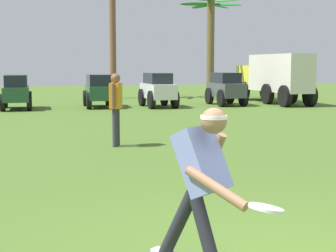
% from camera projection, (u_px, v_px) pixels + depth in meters
% --- Properties ---
extents(frisbee_thrower, '(0.60, 1.08, 1.41)m').
position_uv_depth(frisbee_thrower, '(201.00, 181.00, 4.21)').
color(frisbee_thrower, '#23232D').
rests_on(frisbee_thrower, ground_plane).
extents(frisbee_in_flight, '(0.29, 0.29, 0.07)m').
position_uv_depth(frisbee_in_flight, '(266.00, 208.00, 3.58)').
color(frisbee_in_flight, white).
extents(teammate_near_sideline, '(0.32, 0.48, 1.56)m').
position_uv_depth(teammate_near_sideline, '(116.00, 103.00, 10.94)').
color(teammate_near_sideline, '#33333D').
rests_on(teammate_near_sideline, ground_plane).
extents(parked_car_slot_c, '(1.14, 2.40, 1.34)m').
position_uv_depth(parked_car_slot_c, '(16.00, 91.00, 20.18)').
color(parked_car_slot_c, '#235133').
rests_on(parked_car_slot_c, ground_plane).
extents(parked_car_slot_d, '(1.18, 2.42, 1.34)m').
position_uv_depth(parked_car_slot_d, '(99.00, 90.00, 21.11)').
color(parked_car_slot_d, '#235133').
rests_on(parked_car_slot_d, ground_plane).
extents(parked_car_slot_e, '(1.24, 2.38, 1.40)m').
position_uv_depth(parked_car_slot_e, '(158.00, 89.00, 21.18)').
color(parked_car_slot_e, silver).
rests_on(parked_car_slot_e, ground_plane).
extents(parked_car_slot_f, '(1.16, 2.35, 1.40)m').
position_uv_depth(parked_car_slot_f, '(226.00, 88.00, 22.17)').
color(parked_car_slot_f, '#474C51').
rests_on(parked_car_slot_f, ground_plane).
extents(box_truck, '(1.40, 5.90, 2.20)m').
position_uv_depth(box_truck, '(274.00, 76.00, 23.37)').
color(box_truck, yellow).
rests_on(box_truck, ground_plane).
extents(palm_tree_far_left, '(3.50, 3.06, 6.82)m').
position_uv_depth(palm_tree_far_left, '(112.00, 18.00, 26.26)').
color(palm_tree_far_left, brown).
rests_on(palm_tree_far_left, ground_plane).
extents(palm_tree_left_of_centre, '(3.13, 3.46, 5.16)m').
position_uv_depth(palm_tree_left_of_centre, '(211.00, 37.00, 25.61)').
color(palm_tree_left_of_centre, brown).
rests_on(palm_tree_left_of_centre, ground_plane).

